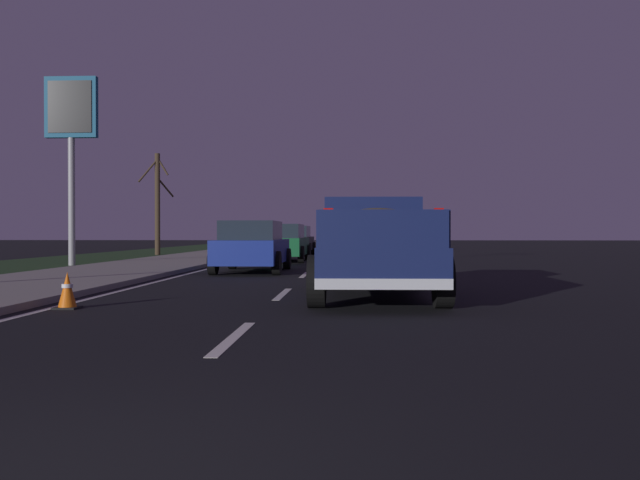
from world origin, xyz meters
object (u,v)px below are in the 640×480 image
(bare_tree_far, at_px, (158,202))
(sedan_black, at_px, (294,240))
(traffic_cone_near, at_px, (67,291))
(sedan_green, at_px, (283,243))
(sedan_blue, at_px, (252,246))
(pickup_truck, at_px, (374,244))
(gas_price_sign, at_px, (71,124))

(bare_tree_far, bearing_deg, sedan_black, -94.57)
(sedan_black, relative_size, traffic_cone_near, 7.63)
(sedan_green, xyz_separation_m, traffic_cone_near, (-16.66, 1.60, -0.50))
(sedan_black, distance_m, sedan_blue, 14.17)
(sedan_black, relative_size, sedan_blue, 1.01)
(sedan_black, xyz_separation_m, traffic_cone_near, (-23.73, 1.41, -0.50))
(pickup_truck, xyz_separation_m, sedan_black, (21.54, 3.46, -0.20))
(bare_tree_far, distance_m, traffic_cone_near, 25.17)
(sedan_blue, height_order, bare_tree_far, bare_tree_far)
(sedan_green, relative_size, sedan_blue, 1.01)
(sedan_black, xyz_separation_m, sedan_blue, (-14.17, -0.03, 0.00))
(bare_tree_far, bearing_deg, traffic_cone_near, -166.20)
(pickup_truck, height_order, traffic_cone_near, pickup_truck)
(pickup_truck, relative_size, sedan_green, 1.23)
(sedan_black, height_order, sedan_blue, same)
(sedan_green, height_order, bare_tree_far, bare_tree_far)
(pickup_truck, bearing_deg, gas_price_sign, 44.25)
(bare_tree_far, bearing_deg, sedan_green, -135.33)
(bare_tree_far, bearing_deg, gas_price_sign, -178.55)
(pickup_truck, relative_size, gas_price_sign, 0.80)
(sedan_green, distance_m, bare_tree_far, 10.97)
(pickup_truck, relative_size, sedan_black, 1.23)
(gas_price_sign, relative_size, traffic_cone_near, 11.77)
(sedan_blue, xyz_separation_m, gas_price_sign, (3.47, 7.13, 4.34))
(sedan_green, bearing_deg, sedan_black, 1.54)
(pickup_truck, distance_m, traffic_cone_near, 5.39)
(pickup_truck, height_order, bare_tree_far, bare_tree_far)
(sedan_green, xyz_separation_m, sedan_blue, (-7.10, 0.16, 0.00))
(sedan_blue, bearing_deg, traffic_cone_near, 171.40)
(pickup_truck, xyz_separation_m, sedan_green, (14.47, 3.27, -0.20))
(sedan_black, bearing_deg, sedan_blue, -179.86)
(sedan_green, xyz_separation_m, gas_price_sign, (-3.63, 7.29, 4.34))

